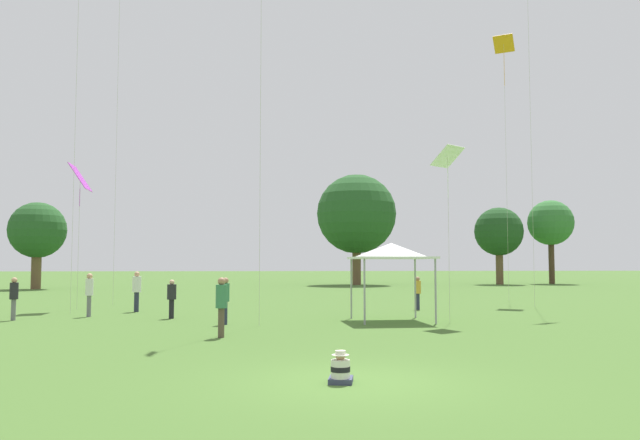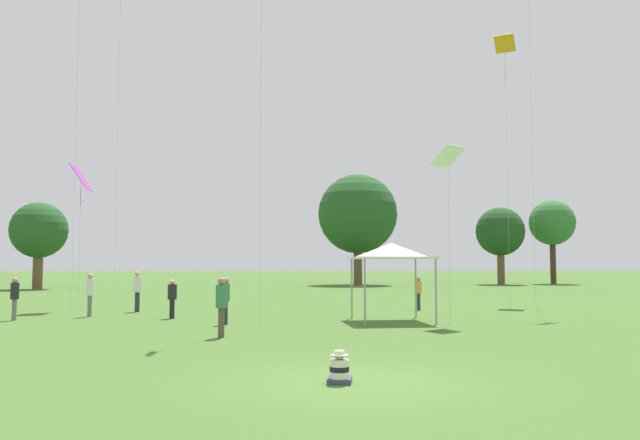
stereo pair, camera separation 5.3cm
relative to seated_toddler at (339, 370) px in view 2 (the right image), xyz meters
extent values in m
plane|color=#426628|center=(0.28, 0.10, -0.24)|extent=(300.00, 300.00, 0.00)
cube|color=#383D56|center=(0.01, 0.07, -0.19)|extent=(0.52, 0.61, 0.10)
cylinder|color=silver|center=(0.00, -0.03, 0.02)|extent=(0.40, 0.40, 0.33)
cylinder|color=black|center=(0.00, -0.03, 0.02)|extent=(0.42, 0.42, 0.09)
sphere|color=tan|center=(0.00, -0.03, 0.27)|extent=(0.19, 0.19, 0.19)
cylinder|color=beige|center=(0.00, -0.03, 0.28)|extent=(0.32, 0.32, 0.01)
cylinder|color=beige|center=(0.00, -0.03, 0.31)|extent=(0.19, 0.19, 0.09)
cylinder|color=slate|center=(-8.60, 14.70, 0.19)|extent=(0.23, 0.23, 0.86)
cylinder|color=silver|center=(-8.60, 14.70, 0.96)|extent=(0.42, 0.42, 0.68)
sphere|color=tan|center=(-8.60, 14.70, 1.40)|extent=(0.23, 0.23, 0.23)
cylinder|color=brown|center=(-2.71, 7.19, 0.19)|extent=(0.25, 0.25, 0.86)
cylinder|color=#387A51|center=(-2.71, 7.19, 0.96)|extent=(0.46, 0.46, 0.68)
sphere|color=#A37556|center=(-2.71, 7.19, 1.40)|extent=(0.23, 0.23, 0.23)
cylinder|color=slate|center=(-11.01, 13.30, 0.16)|extent=(0.24, 0.24, 0.80)
cylinder|color=#232328|center=(-11.01, 13.30, 0.88)|extent=(0.43, 0.43, 0.63)
sphere|color=tan|center=(-11.01, 13.30, 1.29)|extent=(0.22, 0.22, 0.22)
cylinder|color=#282D42|center=(-7.21, 17.12, 0.20)|extent=(0.29, 0.29, 0.88)
cylinder|color=silver|center=(-7.21, 17.12, 0.99)|extent=(0.53, 0.53, 0.70)
sphere|color=tan|center=(-7.21, 17.12, 1.44)|extent=(0.24, 0.24, 0.24)
cylinder|color=black|center=(-5.14, 13.63, 0.13)|extent=(0.25, 0.25, 0.75)
cylinder|color=#232328|center=(-5.14, 13.63, 0.80)|extent=(0.46, 0.46, 0.59)
sphere|color=#DBAD89|center=(-5.14, 13.63, 1.19)|extent=(0.20, 0.20, 0.20)
cylinder|color=#282D42|center=(5.62, 17.29, 0.14)|extent=(0.23, 0.23, 0.76)
cylinder|color=gold|center=(5.62, 17.29, 0.81)|extent=(0.41, 0.41, 0.60)
sphere|color=#A37556|center=(5.62, 17.29, 1.20)|extent=(0.20, 0.20, 0.20)
cylinder|color=#282D42|center=(-2.86, 11.02, 0.17)|extent=(0.20, 0.20, 0.82)
cylinder|color=#387A51|center=(-2.86, 11.02, 0.90)|extent=(0.36, 0.36, 0.65)
sphere|color=#A37556|center=(-2.86, 11.02, 1.32)|extent=(0.22, 0.22, 0.22)
cube|color=white|center=(3.30, 11.90, 2.14)|extent=(3.03, 3.03, 0.08)
cone|color=white|center=(3.30, 11.90, 2.44)|extent=(2.88, 2.88, 0.52)
cylinder|color=#99999E|center=(1.94, 13.13, 0.93)|extent=(0.07, 0.07, 2.34)
cylinder|color=#99999E|center=(4.54, 13.26, 0.93)|extent=(0.07, 0.07, 2.34)
cylinder|color=#99999E|center=(2.07, 10.53, 0.93)|extent=(0.07, 0.07, 2.34)
cylinder|color=#99999E|center=(4.67, 10.66, 0.93)|extent=(0.07, 0.07, 2.34)
cube|color=orange|center=(12.41, 23.47, 14.84)|extent=(1.40, 1.29, 0.82)
cylinder|color=orange|center=(12.41, 23.47, 13.38)|extent=(0.02, 0.02, 2.12)
cylinder|color=#BCB7A8|center=(12.41, 23.47, 7.30)|extent=(0.01, 0.01, 15.07)
cube|color=#B738C6|center=(-10.28, 18.74, 6.00)|extent=(0.92, 1.51, 1.24)
cylinder|color=#B738C6|center=(-10.28, 18.74, 5.05)|extent=(0.02, 0.02, 0.86)
cylinder|color=#BCB7A8|center=(-10.28, 18.74, 2.88)|extent=(0.01, 0.01, 6.24)
cube|color=white|center=(5.27, 10.98, 5.89)|extent=(1.35, 1.31, 0.70)
cylinder|color=white|center=(5.27, 10.98, 4.93)|extent=(0.02, 0.02, 1.19)
cylinder|color=#BCB7A8|center=(5.27, 10.98, 2.83)|extent=(0.01, 0.01, 6.13)
cylinder|color=#BCB7A8|center=(-9.26, 21.33, 9.25)|extent=(0.01, 0.01, 18.98)
cylinder|color=#BCB7A8|center=(-9.82, 16.27, 9.75)|extent=(0.01, 0.01, 19.98)
cylinder|color=#BCB7A8|center=(-1.65, 10.48, 7.04)|extent=(0.01, 0.01, 14.55)
cylinder|color=#BCB7A8|center=(11.75, 18.45, 8.80)|extent=(0.01, 0.01, 18.07)
cylinder|color=#473323|center=(28.04, 51.40, 2.30)|extent=(0.59, 0.59, 5.07)
sphere|color=#337033|center=(28.04, 51.40, 6.13)|extent=(4.71, 4.71, 4.71)
cylinder|color=brown|center=(7.34, 49.97, 2.20)|extent=(0.85, 0.85, 4.88)
sphere|color=#235123|center=(7.34, 49.97, 6.80)|extent=(7.89, 7.89, 7.89)
cylinder|color=brown|center=(21.89, 49.92, 1.76)|extent=(0.73, 0.73, 4.00)
sphere|color=#1E471E|center=(21.89, 49.92, 5.10)|extent=(4.89, 4.89, 4.89)
cylinder|color=brown|center=(-20.60, 42.15, 1.57)|extent=(0.79, 0.79, 3.63)
sphere|color=#235123|center=(-20.60, 42.15, 4.67)|extent=(4.65, 4.65, 4.65)
camera|label=1|loc=(-1.31, -11.46, 1.96)|focal=35.00mm
camera|label=2|loc=(-1.26, -11.46, 1.96)|focal=35.00mm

